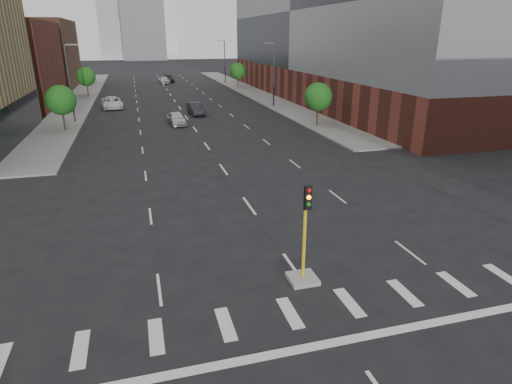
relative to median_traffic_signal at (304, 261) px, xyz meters
name	(u,v)px	position (x,y,z in m)	size (l,w,h in m)	color
sidewalk_left_far	(82,97)	(-15.00, 65.03, -0.90)	(5.00, 92.00, 0.15)	gray
sidewalk_right_far	(250,91)	(15.00, 65.03, -0.90)	(5.00, 92.00, 0.15)	gray
building_left_far_b	(19,55)	(-27.50, 83.03, 5.53)	(20.00, 24.00, 13.00)	brown
building_right_main	(360,29)	(29.50, 51.03, 10.03)	(24.00, 70.00, 22.00)	brown
tower_mid	(141,6)	(0.00, 191.03, 21.03)	(18.00, 18.00, 44.00)	slate
median_traffic_signal	(304,261)	(0.00, 0.00, 0.00)	(1.20, 1.20, 4.40)	#999993
streetlight_right_a	(273,72)	(13.41, 46.03, 4.04)	(1.60, 0.22, 9.07)	#2D2D30
streetlight_right_b	(224,60)	(13.41, 81.03, 4.04)	(1.60, 0.22, 9.07)	#2D2D30
streetlight_left	(70,80)	(-13.41, 41.03, 4.04)	(1.60, 0.22, 9.07)	#2D2D30
tree_left_near	(61,100)	(-14.00, 36.03, 2.42)	(3.20, 3.20, 4.85)	#382619
tree_left_far	(86,76)	(-14.00, 66.03, 2.42)	(3.20, 3.20, 4.85)	#382619
tree_right_near	(318,97)	(14.00, 31.03, 2.42)	(3.20, 3.20, 4.85)	#382619
tree_right_far	(238,71)	(14.00, 71.03, 2.42)	(3.20, 3.20, 4.85)	#382619
car_near_left	(177,118)	(-1.69, 36.40, -0.22)	(1.79, 4.44, 1.51)	silver
car_mid_right	(196,109)	(1.50, 42.62, -0.18)	(1.67, 4.80, 1.58)	#212227
car_far_left	(112,103)	(-9.49, 51.38, -0.15)	(2.72, 5.90, 1.64)	silver
car_deep_right	(168,78)	(1.50, 87.36, -0.13)	(2.35, 5.78, 1.68)	black
car_distant	(164,80)	(0.39, 84.27, -0.18)	(1.87, 4.66, 1.59)	silver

